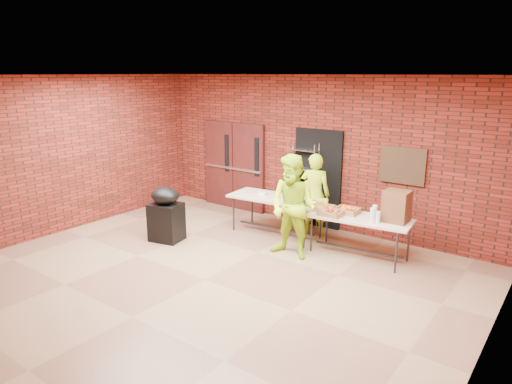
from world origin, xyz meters
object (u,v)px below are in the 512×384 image
volunteer_man (293,207)px  volunteer_woman (314,195)px  covered_grill (166,214)px  table_right (360,220)px  table_left (276,200)px  wire_rack (302,185)px  coffee_dispenser (397,206)px

volunteer_man → volunteer_woman: bearing=101.2°
volunteer_woman → volunteer_man: 1.28m
covered_grill → volunteer_woman: bearing=30.5°
table_right → volunteer_man: bearing=-149.5°
covered_grill → volunteer_woman: (2.17, 2.03, 0.31)m
table_left → volunteer_woman: bearing=30.7°
table_right → covered_grill: (-3.40, -1.51, -0.14)m
table_left → wire_rack: bearing=77.8°
table_right → volunteer_man: (-0.95, -0.72, 0.25)m
table_right → coffee_dispenser: bearing=6.7°
table_right → volunteer_man: size_ratio=1.00×
table_left → volunteer_man: bearing=-46.7°
table_left → table_right: (1.85, -0.07, -0.05)m
table_left → coffee_dispenser: bearing=-3.8°
table_right → volunteer_woman: size_ratio=1.11×
volunteer_man → table_right: bearing=35.8°
wire_rack → volunteer_woman: (0.52, -0.40, -0.06)m
coffee_dispenser → volunteer_man: size_ratio=0.29×
coffee_dispenser → volunteer_woman: bearing=168.0°
table_right → table_left: bearing=171.4°
table_left → volunteer_woman: (0.62, 0.46, 0.12)m
table_right → volunteer_woman: 1.35m
table_right → coffee_dispenser: coffee_dispenser is taller
coffee_dispenser → wire_rack: bearing=161.4°
table_left → coffee_dispenser: (2.45, 0.07, 0.29)m
table_left → volunteer_man: (0.90, -0.79, 0.21)m
wire_rack → volunteer_woman: 0.66m
wire_rack → coffee_dispenser: (2.35, -0.79, 0.11)m
volunteer_woman → covered_grill: bearing=22.4°
table_left → volunteer_woman: volunteer_woman is taller
covered_grill → volunteer_woman: volunteer_woman is taller
volunteer_woman → table_right: bearing=136.0°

